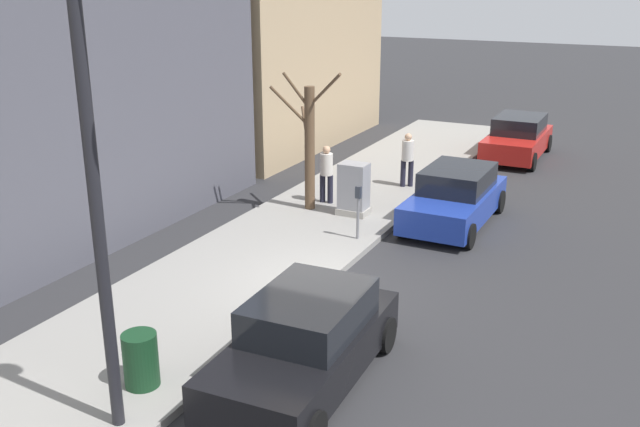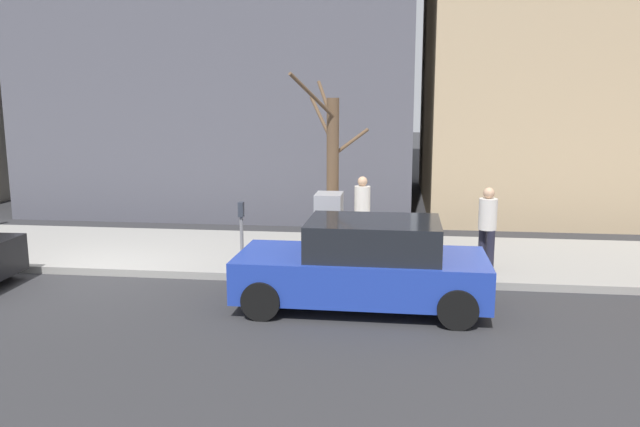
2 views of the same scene
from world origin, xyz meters
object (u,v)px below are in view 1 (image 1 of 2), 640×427
at_px(parked_car_black, 306,342).
at_px(bare_tree, 309,144).
at_px(pedestrian_near_meter, 408,157).
at_px(trash_bin, 141,360).
at_px(parking_meter, 358,207).
at_px(parked_car_red, 518,138).
at_px(parked_car_blue, 455,197).
at_px(utility_box, 354,190).
at_px(streetlamp, 108,170).
at_px(pedestrian_midblock, 326,171).

height_order(parked_car_black, bare_tree, bare_tree).
bearing_deg(parked_car_black, pedestrian_near_meter, -80.69).
bearing_deg(trash_bin, bare_tree, -79.49).
bearing_deg(parking_meter, trash_bin, 86.61).
distance_m(parked_car_red, pedestrian_near_meter, 6.12).
height_order(parked_car_blue, trash_bin, parked_car_blue).
bearing_deg(utility_box, pedestrian_near_meter, -96.81).
height_order(streetlamp, trash_bin, streetlamp).
bearing_deg(parked_car_red, pedestrian_midblock, 65.90).
bearing_deg(parked_car_blue, parking_meter, 56.95).
bearing_deg(parked_car_blue, utility_box, 19.81).
bearing_deg(streetlamp, parked_car_black, -123.07).
height_order(parked_car_blue, parking_meter, parked_car_blue).
relative_size(parking_meter, pedestrian_midblock, 0.81).
bearing_deg(utility_box, streetlamp, 95.67).
height_order(parked_car_red, utility_box, utility_box).
height_order(parked_car_blue, pedestrian_near_meter, pedestrian_near_meter).
relative_size(parked_car_blue, utility_box, 2.95).
xyz_separation_m(utility_box, bare_tree, (1.31, 0.08, 1.16)).
bearing_deg(utility_box, bare_tree, 3.38).
relative_size(parked_car_black, pedestrian_midblock, 2.57).
distance_m(parked_car_red, parked_car_blue, 8.02).
xyz_separation_m(streetlamp, bare_tree, (2.32, -10.16, -2.01)).
bearing_deg(parked_car_red, bare_tree, 66.64).
distance_m(parked_car_blue, pedestrian_near_meter, 3.19).
distance_m(parked_car_black, bare_tree, 8.76).
distance_m(utility_box, pedestrian_midblock, 1.31).
relative_size(trash_bin, pedestrian_midblock, 0.54).
distance_m(bare_tree, pedestrian_midblock, 1.18).
bearing_deg(parking_meter, parked_car_black, 105.79).
height_order(bare_tree, trash_bin, bare_tree).
xyz_separation_m(parked_car_black, parking_meter, (1.74, -6.15, 0.24)).
xyz_separation_m(parked_car_red, utility_box, (2.57, 8.91, 0.11)).
xyz_separation_m(parked_car_black, utility_box, (2.59, -7.82, 0.11)).
xyz_separation_m(parked_car_blue, parking_meter, (1.71, 2.56, 0.24)).
distance_m(parked_car_blue, utility_box, 2.71).
xyz_separation_m(parked_car_red, trash_bin, (2.17, 18.18, -0.14)).
height_order(parked_car_blue, utility_box, utility_box).
bearing_deg(trash_bin, streetlamp, 122.64).
relative_size(parked_car_blue, trash_bin, 4.69).
bearing_deg(trash_bin, parked_car_black, -146.48).
height_order(parked_car_red, streetlamp, streetlamp).
bearing_deg(pedestrian_near_meter, parked_car_red, 36.22).
bearing_deg(trash_bin, pedestrian_near_meter, -89.92).
distance_m(utility_box, trash_bin, 9.29).
bearing_deg(bare_tree, parked_car_black, 116.69).
bearing_deg(streetlamp, pedestrian_near_meter, -87.30).
height_order(streetlamp, pedestrian_near_meter, streetlamp).
bearing_deg(pedestrian_near_meter, bare_tree, -150.05).
bearing_deg(parked_car_red, parking_meter, 80.74).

